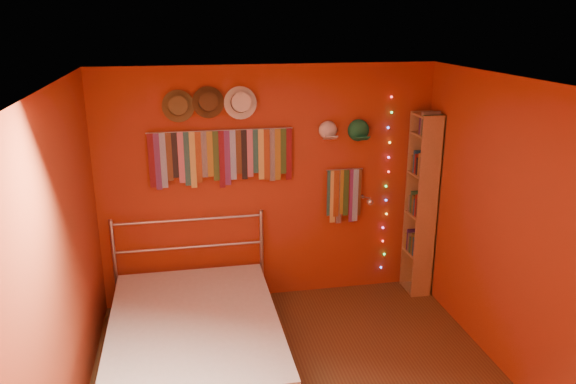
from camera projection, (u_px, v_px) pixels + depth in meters
back_wall at (269, 186)px, 5.87m from camera, size 3.50×0.02×2.50m
right_wall at (517, 235)px, 4.55m from camera, size 0.02×3.50×2.50m
left_wall at (62, 271)px, 3.91m from camera, size 0.02×3.50×2.50m
ceiling at (308, 84)px, 3.85m from camera, size 3.50×3.50×0.02m
tie_rack at (221, 155)px, 5.60m from camera, size 1.45×0.03×0.59m
small_tie_rack at (344, 194)px, 5.99m from camera, size 0.40×0.03×0.60m
fedora_olive at (178, 106)px, 5.35m from camera, size 0.31×0.17×0.31m
fedora_brown at (208, 102)px, 5.39m from camera, size 0.31×0.17×0.30m
fedora_white at (241, 103)px, 5.45m from camera, size 0.32×0.18×0.32m
cap_white at (328, 130)px, 5.75m from camera, size 0.19×0.23×0.19m
cap_green at (358, 130)px, 5.82m from camera, size 0.20×0.25×0.20m
fairy_lights at (387, 186)px, 6.08m from camera, size 0.06×0.02×1.95m
reading_lamp at (369, 201)px, 5.89m from camera, size 0.07×0.29×0.09m
bookshelf at (425, 204)px, 6.03m from camera, size 0.25×0.34×2.00m
bed at (195, 340)px, 4.92m from camera, size 1.55×2.12×1.02m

